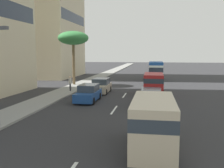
# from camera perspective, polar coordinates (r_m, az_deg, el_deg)

# --- Properties ---
(ground_plane) EXTENTS (198.00, 198.00, 0.00)m
(ground_plane) POSITION_cam_1_polar(r_m,az_deg,el_deg) (35.52, 4.13, -0.62)
(ground_plane) COLOR #2D2D30
(sidewalk_right) EXTENTS (162.00, 2.94, 0.15)m
(sidewalk_right) POSITION_cam_1_polar(r_m,az_deg,el_deg) (36.88, -7.26, -0.27)
(sidewalk_right) COLOR gray
(sidewalk_right) RESTS_ON ground_plane
(lane_stripe_mid) EXTENTS (3.20, 0.16, 0.01)m
(lane_stripe_mid) POSITION_cam_1_polar(r_m,az_deg,el_deg) (21.06, 0.47, -5.74)
(lane_stripe_mid) COLOR silver
(lane_stripe_mid) RESTS_ON ground_plane
(lane_stripe_far) EXTENTS (3.20, 0.16, 0.01)m
(lane_stripe_far) POSITION_cam_1_polar(r_m,az_deg,el_deg) (28.31, 2.79, -2.50)
(lane_stripe_far) COLOR silver
(lane_stripe_far) RESTS_ON ground_plane
(minibus_lead) EXTENTS (6.56, 2.44, 3.11)m
(minibus_lead) POSITION_cam_1_polar(r_m,az_deg,el_deg) (45.16, 9.71, 3.06)
(minibus_lead) COLOR silver
(minibus_lead) RESTS_ON ground_plane
(car_second) EXTENTS (4.48, 1.85, 1.61)m
(car_second) POSITION_cam_1_polar(r_m,az_deg,el_deg) (22.11, 8.67, -3.22)
(car_second) COLOR white
(car_second) RESTS_ON ground_plane
(van_third) EXTENTS (5.03, 2.08, 2.47)m
(van_third) POSITION_cam_1_polar(r_m,az_deg,el_deg) (12.37, 9.16, -8.12)
(van_third) COLOR beige
(van_third) RESTS_ON ground_plane
(van_fourth) EXTENTS (4.83, 2.18, 2.34)m
(van_fourth) POSITION_cam_1_polar(r_m,az_deg,el_deg) (29.06, 9.21, 0.32)
(van_fourth) COLOR #A51E1E
(van_fourth) RESTS_ON ground_plane
(car_fifth) EXTENTS (4.48, 1.83, 1.62)m
(car_fifth) POSITION_cam_1_polar(r_m,az_deg,el_deg) (24.77, -5.26, -2.09)
(car_fifth) COLOR #1E478C
(car_fifth) RESTS_ON ground_plane
(car_sixth) EXTENTS (4.50, 1.93, 1.68)m
(car_sixth) POSITION_cam_1_polar(r_m,az_deg,el_deg) (30.00, -2.46, -0.46)
(car_sixth) COLOR beige
(car_sixth) RESTS_ON ground_plane
(pedestrian_near_lamp) EXTENTS (0.37, 0.31, 1.77)m
(pedestrian_near_lamp) POSITION_cam_1_polar(r_m,az_deg,el_deg) (30.91, -9.26, 0.31)
(pedestrian_near_lamp) COLOR #333338
(pedestrian_near_lamp) RESTS_ON sidewalk_right
(palm_tree) EXTENTS (4.32, 4.32, 7.57)m
(palm_tree) POSITION_cam_1_polar(r_m,az_deg,el_deg) (37.23, -8.59, 9.94)
(palm_tree) COLOR brown
(palm_tree) RESTS_ON sidewalk_right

